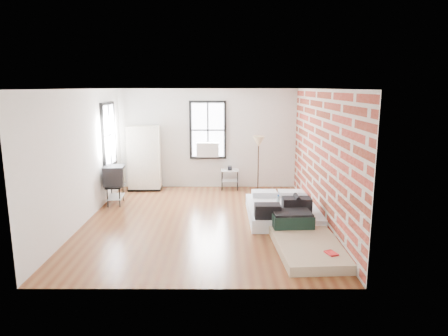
{
  "coord_description": "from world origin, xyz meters",
  "views": [
    {
      "loc": [
        0.47,
        -8.25,
        2.83
      ],
      "look_at": [
        0.46,
        0.3,
        1.1
      ],
      "focal_mm": 32.0,
      "sensor_mm": 36.0,
      "label": 1
    }
  ],
  "objects_px": {
    "wardrobe": "(144,158)",
    "tv_stand": "(115,177)",
    "mattress_bare": "(304,238)",
    "floor_lamp": "(259,144)",
    "mattress_main": "(282,210)",
    "side_table": "(230,174)"
  },
  "relations": [
    {
      "from": "mattress_main",
      "to": "wardrobe",
      "type": "bearing_deg",
      "value": 144.3
    },
    {
      "from": "mattress_main",
      "to": "mattress_bare",
      "type": "distance_m",
      "value": 1.56
    },
    {
      "from": "mattress_main",
      "to": "side_table",
      "type": "relative_size",
      "value": 3.13
    },
    {
      "from": "side_table",
      "to": "tv_stand",
      "type": "relative_size",
      "value": 0.68
    },
    {
      "from": "mattress_bare",
      "to": "floor_lamp",
      "type": "relative_size",
      "value": 1.44
    },
    {
      "from": "mattress_bare",
      "to": "wardrobe",
      "type": "height_order",
      "value": "wardrobe"
    },
    {
      "from": "mattress_main",
      "to": "tv_stand",
      "type": "xyz_separation_m",
      "value": [
        -3.96,
        1.07,
        0.5
      ]
    },
    {
      "from": "mattress_main",
      "to": "side_table",
      "type": "distance_m",
      "value": 2.8
    },
    {
      "from": "mattress_main",
      "to": "mattress_bare",
      "type": "relative_size",
      "value": 0.94
    },
    {
      "from": "mattress_bare",
      "to": "side_table",
      "type": "relative_size",
      "value": 3.34
    },
    {
      "from": "mattress_bare",
      "to": "tv_stand",
      "type": "bearing_deg",
      "value": 143.88
    },
    {
      "from": "wardrobe",
      "to": "side_table",
      "type": "distance_m",
      "value": 2.42
    },
    {
      "from": "side_table",
      "to": "tv_stand",
      "type": "xyz_separation_m",
      "value": [
        -2.83,
        -1.48,
        0.24
      ]
    },
    {
      "from": "floor_lamp",
      "to": "mattress_bare",
      "type": "bearing_deg",
      "value": -82.85
    },
    {
      "from": "mattress_bare",
      "to": "side_table",
      "type": "bearing_deg",
      "value": 103.85
    },
    {
      "from": "mattress_bare",
      "to": "tv_stand",
      "type": "height_order",
      "value": "tv_stand"
    },
    {
      "from": "floor_lamp",
      "to": "wardrobe",
      "type": "bearing_deg",
      "value": 180.0
    },
    {
      "from": "mattress_bare",
      "to": "wardrobe",
      "type": "xyz_separation_m",
      "value": [
        -3.68,
        4.03,
        0.75
      ]
    },
    {
      "from": "wardrobe",
      "to": "floor_lamp",
      "type": "relative_size",
      "value": 1.18
    },
    {
      "from": "side_table",
      "to": "floor_lamp",
      "type": "height_order",
      "value": "floor_lamp"
    },
    {
      "from": "wardrobe",
      "to": "tv_stand",
      "type": "height_order",
      "value": "wardrobe"
    },
    {
      "from": "floor_lamp",
      "to": "tv_stand",
      "type": "bearing_deg",
      "value": -158.79
    }
  ]
}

